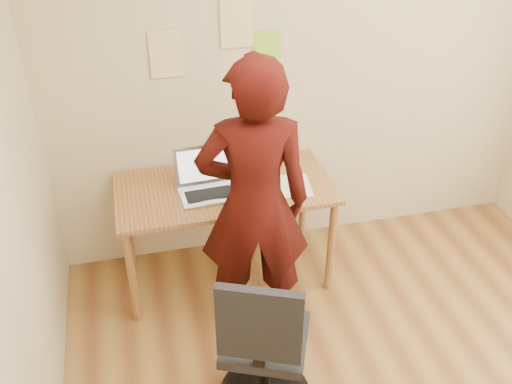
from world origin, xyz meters
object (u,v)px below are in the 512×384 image
object	(u,v)px
phone	(277,197)
person	(254,204)
office_chair	(264,353)
laptop	(207,184)
desk	(225,198)

from	to	relation	value
phone	person	distance (m)	0.37
phone	office_chair	distance (m)	1.02
laptop	person	xyz separation A→B (m)	(0.20, -0.44, 0.10)
desk	office_chair	bearing A→B (deg)	-91.22
desk	laptop	bearing A→B (deg)	-167.09
office_chair	person	xyz separation A→B (m)	(0.11, 0.65, 0.48)
phone	laptop	bearing A→B (deg)	162.87
person	desk	bearing A→B (deg)	-70.95
laptop	office_chair	distance (m)	1.16
laptop	desk	bearing A→B (deg)	9.71
office_chair	desk	bearing A→B (deg)	112.19
desk	person	distance (m)	0.53
desk	office_chair	size ratio (longest dim) A/B	1.44
office_chair	person	world-z (taller)	person
laptop	phone	bearing A→B (deg)	-27.07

